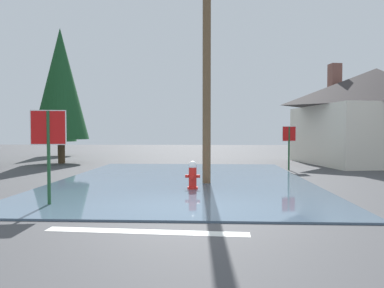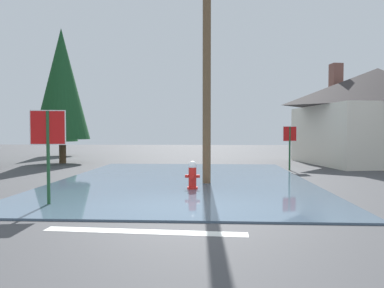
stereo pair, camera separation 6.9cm
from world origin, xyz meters
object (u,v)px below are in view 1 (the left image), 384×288
Objects in this scene: fire_hydrant at (193,176)px; house at (376,114)px; utility_pole at (207,55)px; pine_tree_tall_left at (61,84)px; stop_sign_far at (289,139)px; stop_sign_near at (48,137)px; pine_tree_short_left at (59,108)px.

house is (9.84, 9.48, 2.33)m from fire_hydrant.
utility_pole is 1.11× the size of pine_tree_tall_left.
pine_tree_tall_left reaches higher than stop_sign_far.
stop_sign_near is at bearing -143.66° from fire_hydrant.
fire_hydrant is at bearing -136.09° from house.
pine_tree_tall_left is (-7.91, 8.99, 4.07)m from fire_hydrant.
stop_sign_near is 17.86m from house.
pine_tree_tall_left is 6.63m from pine_tree_short_left.
stop_sign_far is 0.34× the size of pine_tree_short_left.
pine_tree_tall_left reaches higher than house.
stop_sign_near is 4.37m from fire_hydrant.
utility_pole reaches higher than fire_hydrant.
pine_tree_short_left is at bearing 128.78° from utility_pole.
stop_sign_far is 6.74m from house.
pine_tree_short_left is (-10.99, 13.68, -0.88)m from utility_pole.
stop_sign_far is at bearing -147.55° from house.
pine_tree_short_left reaches higher than stop_sign_far.
utility_pole is (0.42, 1.31, 3.99)m from fire_hydrant.
stop_sign_near reaches higher than stop_sign_far.
pine_tree_tall_left reaches higher than pine_tree_short_left.
house is at bearing 40.91° from utility_pole.
stop_sign_far is 12.92m from pine_tree_tall_left.
utility_pole is 12.58m from house.
utility_pole is at bearing -129.76° from stop_sign_far.
house is at bearing 43.91° from fire_hydrant.
utility_pole is at bearing -42.68° from pine_tree_tall_left.
pine_tree_short_left is (-10.57, 14.99, 3.11)m from fire_hydrant.
house is 1.16× the size of pine_tree_tall_left.
stop_sign_near is at bearing -135.04° from utility_pole.
stop_sign_far is at bearing 47.75° from stop_sign_near.
fire_hydrant is 0.10× the size of house.
utility_pole reaches higher than stop_sign_near.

